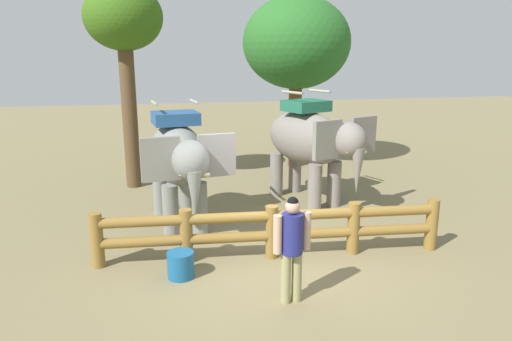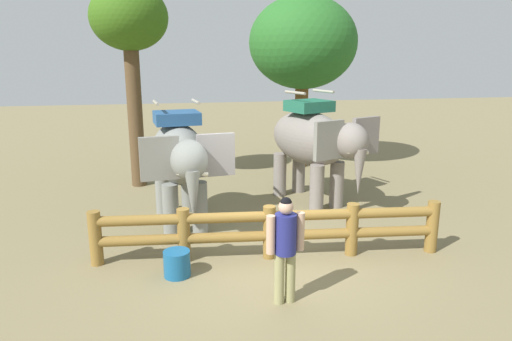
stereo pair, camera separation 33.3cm
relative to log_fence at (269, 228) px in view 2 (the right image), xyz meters
name	(u,v)px [view 2 (the right image)]	position (x,y,z in m)	size (l,w,h in m)	color
ground_plane	(271,262)	(0.00, -0.20, -0.60)	(60.00, 60.00, 0.00)	olive
log_fence	(269,228)	(0.00, 0.00, 0.00)	(6.75, 0.82, 1.05)	olive
elephant_near_left	(180,158)	(-1.62, 2.11, 1.00)	(1.89, 3.37, 2.85)	gray
elephant_center	(314,142)	(1.84, 3.17, 1.05)	(2.53, 3.51, 2.95)	gray
tourist_woman_in_black	(285,243)	(-0.11, -1.69, 0.41)	(0.62, 0.38, 1.76)	#969260
tree_far_left	(303,44)	(2.65, 7.26, 3.58)	(3.59, 3.59, 5.75)	brown
tree_back_center	(129,26)	(-2.80, 5.76, 4.02)	(2.17, 2.17, 5.78)	brown
feed_bucket	(177,264)	(-1.78, -0.46, -0.37)	(0.48, 0.48, 0.47)	#19598C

